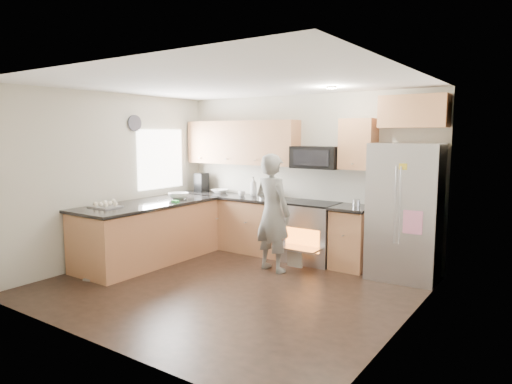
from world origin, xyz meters
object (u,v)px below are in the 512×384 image
Objects in this scene: person at (272,213)px; dish_rack at (105,273)px; stove_range at (313,219)px; refrigerator at (405,212)px.

person is 2.47m from dish_rack.
stove_range is 1.05× the size of person.
stove_range is at bearing -97.11° from person.
stove_range is 1.44m from refrigerator.
refrigerator is at bearing -144.75° from person.
dish_rack is at bearing 55.60° from person.
refrigerator reaches higher than person.
person is (-1.68, -0.73, -0.08)m from refrigerator.
stove_range is 3.21× the size of dish_rack.
person is (-0.26, -0.75, 0.18)m from stove_range.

